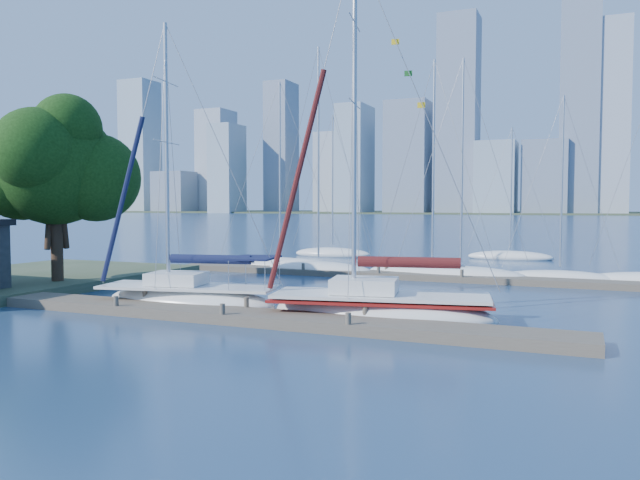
% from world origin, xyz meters
% --- Properties ---
extents(ground, '(700.00, 700.00, 0.00)m').
position_xyz_m(ground, '(0.00, 0.00, 0.00)').
color(ground, navy).
rests_on(ground, ground).
extents(near_dock, '(26.00, 2.00, 0.40)m').
position_xyz_m(near_dock, '(0.00, 0.00, 0.20)').
color(near_dock, '#51473B').
rests_on(near_dock, ground).
extents(far_dock, '(30.00, 1.80, 0.36)m').
position_xyz_m(far_dock, '(2.00, 16.00, 0.18)').
color(far_dock, '#51473B').
rests_on(far_dock, ground).
extents(far_shore, '(800.00, 100.00, 1.50)m').
position_xyz_m(far_shore, '(0.00, 320.00, 0.00)').
color(far_shore, '#38472D').
rests_on(far_shore, ground).
extents(tree, '(8.04, 7.30, 10.09)m').
position_xyz_m(tree, '(-13.01, 3.89, 6.65)').
color(tree, black).
rests_on(tree, ground).
extents(sailboat_navy, '(8.68, 4.25, 12.87)m').
position_xyz_m(sailboat_navy, '(-3.43, 1.92, 1.00)').
color(sailboat_navy, silver).
rests_on(sailboat_navy, ground).
extents(sailboat_maroon, '(9.30, 4.52, 14.99)m').
position_xyz_m(sailboat_maroon, '(5.16, 2.21, 1.15)').
color(sailboat_maroon, silver).
rests_on(sailboat_maroon, ground).
extents(bg_boat_0, '(9.47, 2.99, 13.31)m').
position_xyz_m(bg_boat_0, '(-7.05, 18.05, 0.27)').
color(bg_boat_0, silver).
rests_on(bg_boat_0, ground).
extents(bg_boat_1, '(7.45, 2.56, 14.96)m').
position_xyz_m(bg_boat_1, '(-3.52, 16.54, 0.30)').
color(bg_boat_1, silver).
rests_on(bg_boat_1, ground).
extents(bg_boat_2, '(8.61, 4.83, 13.75)m').
position_xyz_m(bg_boat_2, '(3.76, 17.54, 0.29)').
color(bg_boat_2, silver).
rests_on(bg_boat_2, ground).
extents(bg_boat_3, '(8.00, 3.10, 13.56)m').
position_xyz_m(bg_boat_3, '(5.60, 17.05, 0.28)').
color(bg_boat_3, silver).
rests_on(bg_boat_3, ground).
extents(bg_boat_4, '(6.97, 4.02, 11.09)m').
position_xyz_m(bg_boat_4, '(11.16, 18.18, 0.22)').
color(bg_boat_4, silver).
rests_on(bg_boat_4, ground).
extents(bg_boat_6, '(7.32, 4.24, 12.59)m').
position_xyz_m(bg_boat_6, '(-7.74, 29.62, 0.27)').
color(bg_boat_6, silver).
rests_on(bg_boat_6, ground).
extents(bg_boat_7, '(6.97, 2.53, 11.12)m').
position_xyz_m(bg_boat_7, '(6.87, 32.50, 0.24)').
color(bg_boat_7, silver).
rests_on(bg_boat_7, ground).
extents(skyline, '(503.91, 51.31, 116.53)m').
position_xyz_m(skyline, '(16.61, 290.41, 34.83)').
color(skyline, gray).
rests_on(skyline, ground).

